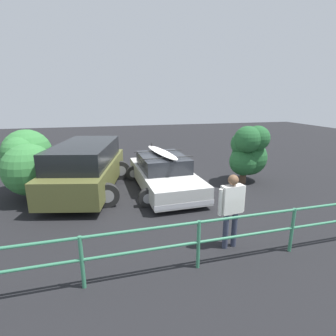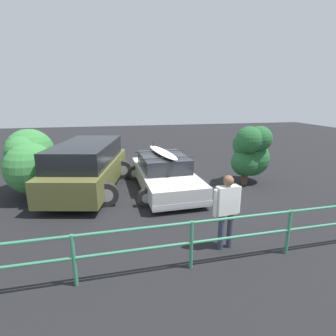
% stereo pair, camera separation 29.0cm
% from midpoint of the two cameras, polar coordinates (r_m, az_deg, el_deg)
% --- Properties ---
extents(ground_plane, '(44.00, 44.00, 0.02)m').
position_cam_midpoint_polar(ground_plane, '(9.76, 0.87, -4.36)').
color(ground_plane, black).
rests_on(ground_plane, ground).
extents(sedan_car, '(2.50, 4.58, 1.51)m').
position_cam_midpoint_polar(sedan_car, '(9.52, 0.05, -1.14)').
color(sedan_car, silver).
rests_on(sedan_car, ground).
extents(suv_car, '(3.24, 5.03, 1.72)m').
position_cam_midpoint_polar(suv_car, '(9.64, -16.28, 0.39)').
color(suv_car, brown).
rests_on(suv_car, ground).
extents(person_bystander, '(0.65, 0.25, 1.69)m').
position_cam_midpoint_polar(person_bystander, '(5.83, 14.10, -7.96)').
color(person_bystander, '#33384C').
rests_on(person_bystander, ground).
extents(railing_fence, '(10.81, 0.35, 1.01)m').
position_cam_midpoint_polar(railing_fence, '(4.97, -5.40, -16.10)').
color(railing_fence, '#387F5B').
rests_on(railing_fence, ground).
extents(bush_near_left, '(1.59, 1.64, 2.25)m').
position_cam_midpoint_polar(bush_near_left, '(10.47, 18.16, 3.27)').
color(bush_near_left, '#4C3828').
rests_on(bush_near_left, ground).
extents(bush_near_right, '(2.10, 2.59, 2.22)m').
position_cam_midpoint_polar(bush_near_right, '(9.98, -26.79, 1.60)').
color(bush_near_right, '#4C3828').
rests_on(bush_near_right, ground).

